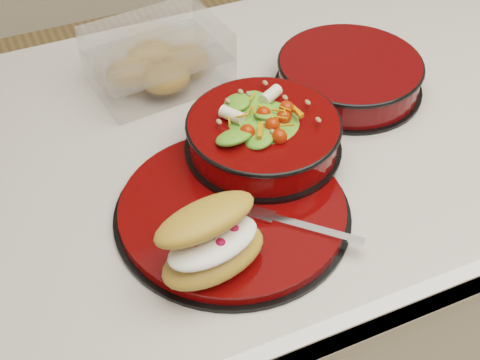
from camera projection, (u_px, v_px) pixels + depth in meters
name	position (u px, v px, depth m)	size (l,w,h in m)	color
island_counter	(234.00, 309.00, 1.32)	(1.24, 0.74, 0.90)	silver
dinner_plate	(233.00, 210.00, 0.88)	(0.32, 0.32, 0.02)	black
salad_bowl	(263.00, 130.00, 0.93)	(0.22, 0.22, 0.09)	black
croissant	(211.00, 241.00, 0.78)	(0.15, 0.12, 0.08)	#BD8739
fork	(300.00, 225.00, 0.85)	(0.12, 0.12, 0.00)	silver
pastry_box	(157.00, 59.00, 1.08)	(0.22, 0.17, 0.09)	white
extra_bowl	(349.00, 74.00, 1.07)	(0.24, 0.24, 0.05)	black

